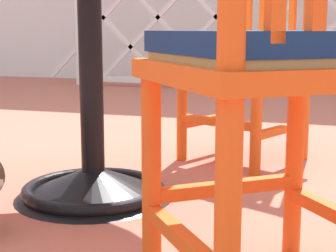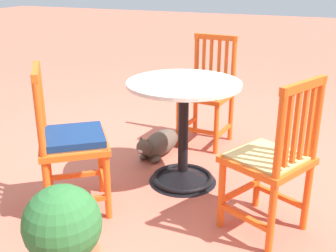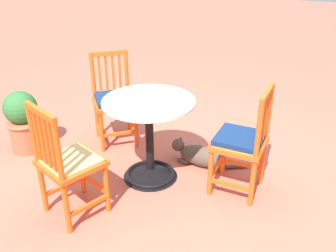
% 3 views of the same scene
% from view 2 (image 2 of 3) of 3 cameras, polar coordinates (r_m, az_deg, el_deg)
% --- Properties ---
extents(ground_plane, '(24.00, 24.00, 0.00)m').
position_cam_2_polar(ground_plane, '(3.12, 2.42, -6.35)').
color(ground_plane, '#BC604C').
extents(cafe_table, '(0.76, 0.76, 0.73)m').
position_cam_2_polar(cafe_table, '(2.88, 2.08, -2.54)').
color(cafe_table, black).
rests_on(cafe_table, ground_plane).
extents(orange_chair_tucked_in, '(0.53, 0.53, 0.91)m').
position_cam_2_polar(orange_chair_tucked_in, '(2.34, 14.01, -4.75)').
color(orange_chair_tucked_in, '#EA5619').
rests_on(orange_chair_tucked_in, ground_plane).
extents(orange_chair_facing_out, '(0.43, 0.43, 0.91)m').
position_cam_2_polar(orange_chair_facing_out, '(3.53, 5.37, 4.57)').
color(orange_chair_facing_out, '#EA5619').
rests_on(orange_chair_facing_out, ground_plane).
extents(orange_chair_at_corner, '(0.56, 0.56, 0.91)m').
position_cam_2_polar(orange_chair_at_corner, '(2.56, -13.30, -2.20)').
color(orange_chair_at_corner, '#EA5619').
rests_on(orange_chair_at_corner, ground_plane).
extents(tabby_cat, '(0.74, 0.26, 0.23)m').
position_cam_2_polar(tabby_cat, '(3.36, -1.31, -2.51)').
color(tabby_cat, '#4C4238').
rests_on(tabby_cat, ground_plane).
extents(terracotta_planter, '(0.32, 0.32, 0.62)m').
position_cam_2_polar(terracotta_planter, '(1.83, -13.91, -16.31)').
color(terracotta_planter, '#B25B3D').
rests_on(terracotta_planter, ground_plane).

